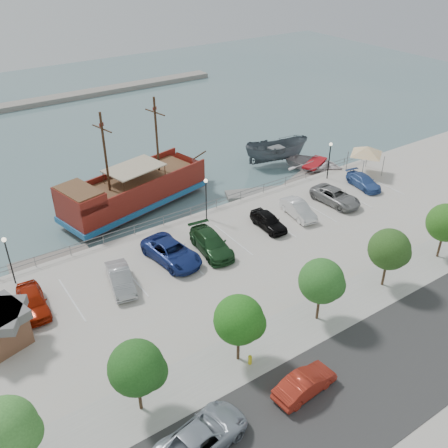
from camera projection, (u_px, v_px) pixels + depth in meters
ground at (246, 259)px, 44.21m from camera, size 160.00×160.00×0.00m
street at (392, 364)px, 32.33m from camera, size 100.00×8.00×0.04m
sidewalk at (327, 313)px, 36.59m from camera, size 100.00×4.00×0.05m
seawall_railing at (199, 209)px, 48.96m from camera, size 50.00×0.06×1.00m
far_shore at (108, 90)px, 87.83m from camera, size 40.00×3.00×0.80m
pirate_ship at (145, 187)px, 52.01m from camera, size 18.62×8.83×11.54m
patrol_boat at (276, 153)px, 60.91m from camera, size 8.39×5.46×3.04m
speedboat at (314, 166)px, 59.56m from camera, size 7.28×8.25×1.42m
dock_west at (50, 261)px, 43.68m from camera, size 7.05×2.54×0.39m
dock_mid at (258, 193)px, 54.64m from camera, size 7.28×4.53×0.40m
dock_east at (305, 178)px, 57.90m from camera, size 7.91×4.78×0.44m
canopy_tent at (368, 146)px, 55.46m from camera, size 5.24×5.24×3.78m
street_van at (202, 436)px, 26.93m from camera, size 5.90×3.47×1.54m
street_sedan at (305, 384)px, 30.08m from camera, size 4.44×1.87×1.43m
fire_hydrant at (250, 359)px, 32.16m from camera, size 0.26×0.26×0.76m
lamp_post_left at (7, 252)px, 38.16m from camera, size 0.36×0.36×4.28m
lamp_post_mid at (206, 192)px, 46.79m from camera, size 0.36×0.36×4.28m
lamp_post_right at (330, 154)px, 54.46m from camera, size 0.36×0.36×4.28m
tree_a at (9, 430)px, 24.36m from camera, size 3.30×3.20×5.00m
tree_b at (139, 369)px, 27.72m from camera, size 3.30×3.20×5.00m
tree_c at (241, 321)px, 31.07m from camera, size 3.30×3.20×5.00m
tree_d at (323, 282)px, 34.43m from camera, size 3.30×3.20×5.00m
tree_e at (391, 250)px, 37.79m from camera, size 3.30×3.20×5.00m
tree_f at (448, 224)px, 41.14m from camera, size 3.30×3.20×5.00m
parked_car_a at (33, 301)px, 36.51m from camera, size 2.21×4.79×1.59m
parked_car_b at (120, 279)px, 38.86m from camera, size 2.54×4.90×1.54m
parked_car_c at (172, 252)px, 41.92m from camera, size 3.57×6.34×1.67m
parked_car_d at (211, 243)px, 43.12m from camera, size 2.93×5.87×1.64m
parked_car_e at (269, 221)px, 46.52m from camera, size 1.93×4.41×1.48m
parked_car_f at (298, 209)px, 48.40m from camera, size 2.18×4.71×1.50m
parked_car_g at (335, 196)px, 50.67m from camera, size 2.96×5.60×1.50m
parked_car_h at (364, 181)px, 53.84m from camera, size 2.50×4.78×1.32m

